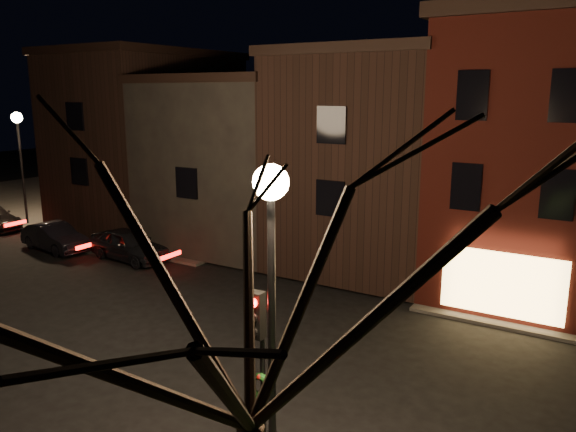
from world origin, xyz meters
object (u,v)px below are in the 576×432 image
object	(u,v)px
bare_tree_right	(247,234)
parked_car_b	(55,237)
street_lamp_far	(19,137)
street_lamp_near	(271,249)
parked_car_a	(129,245)
traffic_signal	(259,359)

from	to	relation	value
bare_tree_right	parked_car_b	xyz separation A→B (m)	(-20.25, 11.98, -5.46)
street_lamp_far	parked_car_b	xyz separation A→B (m)	(6.25, -2.72, -4.50)
parked_car_b	bare_tree_right	bearing A→B (deg)	-113.76
street_lamp_near	street_lamp_far	size ratio (longest dim) A/B	1.00
parked_car_a	parked_car_b	bearing A→B (deg)	105.93
street_lamp_far	bare_tree_right	world-z (taller)	bare_tree_right
parked_car_b	parked_car_a	bearing A→B (deg)	-72.72
bare_tree_right	parked_car_b	size ratio (longest dim) A/B	2.05
parked_car_a	parked_car_b	world-z (taller)	parked_car_a
street_lamp_near	bare_tree_right	size ratio (longest dim) A/B	0.76
parked_car_a	bare_tree_right	bearing A→B (deg)	-123.29
street_lamp_far	traffic_signal	world-z (taller)	street_lamp_far
bare_tree_right	street_lamp_near	bearing A→B (deg)	117.47
street_lamp_near	traffic_signal	xyz separation A→B (m)	(-0.60, 0.49, -2.37)
street_lamp_near	parked_car_a	distance (m)	18.40
traffic_signal	bare_tree_right	distance (m)	4.87
street_lamp_near	parked_car_a	size ratio (longest dim) A/B	1.50
bare_tree_right	parked_car_a	bearing A→B (deg)	141.21
bare_tree_right	parked_car_a	size ratio (longest dim) A/B	1.97
bare_tree_right	traffic_signal	bearing A→B (deg)	122.41
street_lamp_far	street_lamp_near	bearing A→B (deg)	-25.83
parked_car_b	street_lamp_near	bearing A→B (deg)	-109.73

